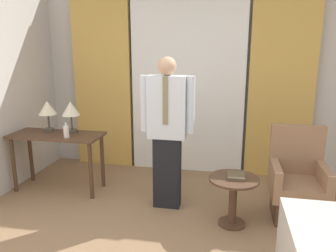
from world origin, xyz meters
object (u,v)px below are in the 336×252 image
(desk, at_px, (57,144))
(armchair, at_px, (297,186))
(table_lamp_right, at_px, (71,110))
(side_table, at_px, (233,193))
(book, at_px, (236,176))
(bottle_near_edge, at_px, (66,131))
(table_lamp_left, at_px, (48,109))
(person, at_px, (167,128))

(desk, height_order, armchair, armchair)
(desk, relative_size, table_lamp_right, 2.89)
(side_table, relative_size, book, 2.48)
(bottle_near_edge, xyz_separation_m, side_table, (1.98, -0.34, -0.46))
(table_lamp_left, relative_size, armchair, 0.41)
(desk, height_order, bottle_near_edge, bottle_near_edge)
(desk, distance_m, table_lamp_right, 0.45)
(person, bearing_deg, bottle_near_edge, 177.06)
(desk, bearing_deg, armchair, -3.17)
(table_lamp_right, xyz_separation_m, book, (2.04, -0.55, -0.49))
(bottle_near_edge, height_order, armchair, armchair)
(book, bearing_deg, table_lamp_right, 164.85)
(table_lamp_left, height_order, table_lamp_right, same)
(side_table, bearing_deg, book, 46.40)
(table_lamp_right, distance_m, book, 2.17)
(desk, bearing_deg, side_table, -12.09)
(bottle_near_edge, bearing_deg, side_table, -9.82)
(table_lamp_left, distance_m, bottle_near_edge, 0.48)
(table_lamp_right, relative_size, side_table, 0.77)
(table_lamp_right, bearing_deg, desk, -145.65)
(table_lamp_right, bearing_deg, side_table, -15.89)
(table_lamp_left, height_order, bottle_near_edge, table_lamp_left)
(bottle_near_edge, relative_size, book, 0.89)
(person, bearing_deg, table_lamp_left, 169.50)
(desk, xyz_separation_m, book, (2.20, -0.45, -0.08))
(desk, distance_m, person, 1.49)
(table_lamp_left, xyz_separation_m, person, (1.60, -0.30, -0.09))
(armchair, bearing_deg, table_lamp_right, 174.35)
(desk, relative_size, table_lamp_left, 2.89)
(person, bearing_deg, desk, 172.55)
(armchair, distance_m, side_table, 0.73)
(bottle_near_edge, relative_size, side_table, 0.36)
(person, bearing_deg, armchair, 1.27)
(armchair, bearing_deg, bottle_near_edge, 179.30)
(armchair, distance_m, book, 0.73)
(table_lamp_right, relative_size, bottle_near_edge, 2.16)
(table_lamp_right, bearing_deg, person, -13.01)
(table_lamp_right, relative_size, book, 1.91)
(desk, height_order, book, desk)
(person, height_order, side_table, person)
(desk, xyz_separation_m, side_table, (2.18, -0.47, -0.26))
(table_lamp_left, relative_size, person, 0.23)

